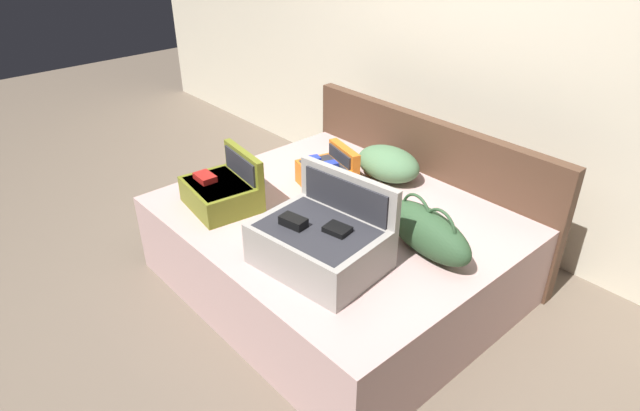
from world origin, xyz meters
TOP-DOWN VIEW (x-y plane):
  - ground_plane at (0.00, 0.00)m, footprint 12.00×12.00m
  - back_wall at (0.00, 1.65)m, footprint 8.00×0.10m
  - bed at (0.00, 0.40)m, footprint 1.91×1.57m
  - headboard at (0.00, 1.22)m, footprint 1.95×0.08m
  - hard_case_large at (0.30, 0.02)m, footprint 0.65×0.53m
  - hard_case_medium at (-0.51, -0.03)m, footprint 0.46×0.41m
  - hard_case_small at (-0.28, 0.60)m, footprint 0.37×0.36m
  - duffel_bag at (0.58, 0.49)m, footprint 0.62×0.30m
  - pillow_near_headboard at (-0.10, 0.96)m, footprint 0.46×0.33m

SIDE VIEW (x-z plane):
  - ground_plane at x=0.00m, z-range 0.00..0.00m
  - bed at x=0.00m, z-range 0.00..0.50m
  - headboard at x=0.00m, z-range 0.00..0.87m
  - hard_case_small at x=-0.28m, z-range 0.48..0.72m
  - hard_case_medium at x=-0.51m, z-range 0.45..0.76m
  - pillow_near_headboard at x=-0.10m, z-range 0.50..0.71m
  - duffel_bag at x=0.58m, z-range 0.48..0.77m
  - hard_case_large at x=0.30m, z-range 0.42..0.85m
  - back_wall at x=0.00m, z-range 0.00..2.60m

